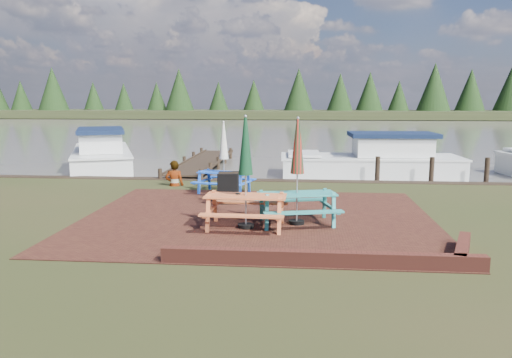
{
  "coord_description": "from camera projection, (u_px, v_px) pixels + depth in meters",
  "views": [
    {
      "loc": [
        1.13,
        -11.55,
        3.12
      ],
      "look_at": [
        -0.06,
        1.26,
        1.0
      ],
      "focal_mm": 35.0,
      "sensor_mm": 36.0,
      "label": 1
    }
  ],
  "objects": [
    {
      "name": "ground",
      "position": [
        253.0,
        229.0,
        11.96
      ],
      "size": [
        120.0,
        120.0,
        0.0
      ],
      "primitive_type": "plane",
      "color": "black",
      "rests_on": "ground"
    },
    {
      "name": "paving",
      "position": [
        257.0,
        218.0,
        12.94
      ],
      "size": [
        9.0,
        7.5,
        0.02
      ],
      "primitive_type": "cube",
      "color": "#381812",
      "rests_on": "ground"
    },
    {
      "name": "brick_wall",
      "position": [
        355.0,
        257.0,
        9.37
      ],
      "size": [
        6.21,
        1.79,
        0.3
      ],
      "color": "#4C1E16",
      "rests_on": "ground"
    },
    {
      "name": "water",
      "position": [
        290.0,
        130.0,
        48.31
      ],
      "size": [
        120.0,
        60.0,
        0.02
      ],
      "primitive_type": "cube",
      "color": "#4D4942",
      "rests_on": "ground"
    },
    {
      "name": "far_treeline",
      "position": [
        295.0,
        96.0,
        76.28
      ],
      "size": [
        120.0,
        10.0,
        8.1
      ],
      "color": "black",
      "rests_on": "ground"
    },
    {
      "name": "picnic_table_teal",
      "position": [
        297.0,
        188.0,
        12.19
      ],
      "size": [
        2.23,
        2.08,
        2.62
      ],
      "rotation": [
        0.0,
        0.0,
        0.24
      ],
      "color": "teal",
      "rests_on": "ground"
    },
    {
      "name": "picnic_table_red",
      "position": [
        246.0,
        190.0,
        11.82
      ],
      "size": [
        1.98,
        1.77,
        2.68
      ],
      "rotation": [
        0.0,
        0.0,
        -0.03
      ],
      "color": "#CF6435",
      "rests_on": "ground"
    },
    {
      "name": "picnic_table_blue",
      "position": [
        224.0,
        169.0,
        16.18
      ],
      "size": [
        2.03,
        1.9,
        2.33
      ],
      "rotation": [
        0.0,
        0.0,
        -0.29
      ],
      "color": "blue",
      "rests_on": "ground"
    },
    {
      "name": "chalkboard",
      "position": [
        228.0,
        188.0,
        14.54
      ],
      "size": [
        0.62,
        0.64,
        0.95
      ],
      "rotation": [
        0.0,
        0.0,
        0.16
      ],
      "color": "black",
      "rests_on": "ground"
    },
    {
      "name": "jetty",
      "position": [
        202.0,
        162.0,
        23.34
      ],
      "size": [
        1.76,
        9.08,
        1.0
      ],
      "color": "black",
      "rests_on": "ground"
    },
    {
      "name": "boat_jetty",
      "position": [
        102.0,
        156.0,
        23.18
      ],
      "size": [
        5.06,
        7.66,
        2.1
      ],
      "rotation": [
        0.0,
        0.0,
        0.39
      ],
      "color": "silver",
      "rests_on": "ground"
    },
    {
      "name": "boat_near",
      "position": [
        374.0,
        162.0,
        20.98
      ],
      "size": [
        7.57,
        2.89,
        2.02
      ],
      "rotation": [
        0.0,
        0.0,
        1.61
      ],
      "color": "silver",
      "rests_on": "ground"
    },
    {
      "name": "person",
      "position": [
        174.0,
        161.0,
        17.56
      ],
      "size": [
        0.72,
        0.54,
        1.8
      ],
      "primitive_type": "imported",
      "rotation": [
        0.0,
        0.0,
        3.32
      ],
      "color": "gray",
      "rests_on": "ground"
    }
  ]
}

